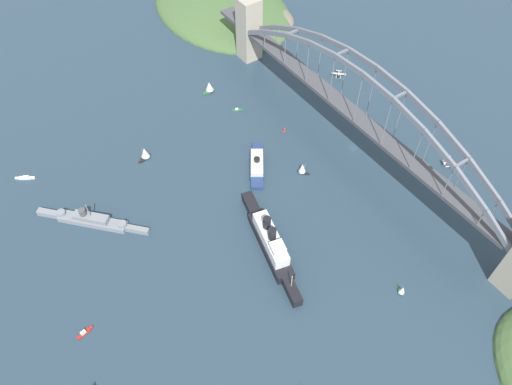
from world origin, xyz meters
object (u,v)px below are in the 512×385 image
Objects in this scene: ocean_liner at (270,242)px; seaplane_second_in_formation at (450,163)px; small_boat_1 at (237,110)px; small_boat_5 at (25,178)px; small_boat_0 at (302,168)px; naval_cruiser at (91,220)px; seaplane_taxiing_near_bridge at (339,74)px; small_boat_4 at (84,332)px; channel_marker_buoy at (284,130)px; harbor_arch_bridge at (360,117)px; small_boat_9 at (402,290)px; small_boat_6 at (209,87)px; small_boat_8 at (145,153)px; harbor_ferry_steamer at (257,165)px.

ocean_liner is 132.44m from seaplane_second_in_formation.
small_boat_5 is at bearing 81.04° from small_boat_1.
ocean_liner reaches higher than small_boat_5.
small_boat_0 is at bearing -123.13° from small_boat_5.
ocean_liner is 60.62m from small_boat_0.
naval_cruiser reaches higher than seaplane_taxiing_near_bridge.
ocean_liner is 8.24× the size of small_boat_4.
channel_marker_buoy is (-24.34, 69.93, -0.74)m from seaplane_taxiing_near_bridge.
small_boat_0 is 0.80× the size of small_boat_5.
harbor_arch_bridge reaches higher than small_boat_9.
naval_cruiser reaches higher than small_boat_6.
channel_marker_buoy is at bearing -9.72° from small_boat_9.
small_boat_8 reaches higher than small_boat_5.
ocean_liner reaches higher than channel_marker_buoy.
naval_cruiser reaches higher than small_boat_0.
seaplane_taxiing_near_bridge reaches higher than small_boat_5.
harbor_arch_bridge is 213.32m from small_boat_5.
small_boat_8 reaches higher than seaplane_taxiing_near_bridge.
small_boat_5 is at bearing 58.91° from harbor_ferry_steamer.
small_boat_4 is 3.34× the size of channel_marker_buoy.
ocean_liner reaches higher than small_boat_8.
naval_cruiser is 19.26× the size of channel_marker_buoy.
harbor_ferry_steamer reaches higher than channel_marker_buoy.
harbor_arch_bridge is at bearing 146.64° from seaplane_taxiing_near_bridge.
small_boat_4 is at bearing 129.79° from small_boat_6.
ocean_liner is 7.50× the size of small_boat_8.
small_boat_5 is at bearing 62.57° from harbor_arch_bridge.
small_boat_1 is (11.63, 84.70, -1.14)m from seaplane_taxiing_near_bridge.
harbor_ferry_steamer reaches higher than small_boat_1.
ocean_liner is at bearing -96.62° from small_boat_4.
ocean_liner is 95.18m from channel_marker_buoy.
small_boat_8 is 3.67× the size of channel_marker_buoy.
seaplane_second_in_formation is at bearing -139.62° from harbor_arch_bridge.
small_boat_9 is (-47.29, 91.17, 1.16)m from seaplane_second_in_formation.
harbor_arch_bridge is 54.60m from channel_marker_buoy.
ocean_liner is 105.97m from small_boat_8.
small_boat_1 is 38.88m from channel_marker_buoy.
seaplane_taxiing_near_bridge is 0.97× the size of seaplane_second_in_formation.
naval_cruiser is 224.92m from seaplane_second_in_formation.
seaplane_taxiing_near_bridge is 74.05m from channel_marker_buoy.
naval_cruiser is (73.38, 75.39, -3.16)m from ocean_liner.
small_boat_0 is at bearing -81.88° from small_boat_4.
small_boat_6 reaches higher than small_boat_0.
small_boat_8 is (7.39, 158.99, 2.68)m from seaplane_taxiing_near_bridge.
harbor_ferry_steamer is 123.79m from seaplane_second_in_formation.
harbor_ferry_steamer reaches higher than small_boat_9.
small_boat_6 is (62.69, -118.60, 1.52)m from naval_cruiser.
harbor_ferry_steamer is 56.20m from small_boat_1.
naval_cruiser is at bearing 40.53° from small_boat_9.
small_boat_0 is 96.89m from small_boat_9.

